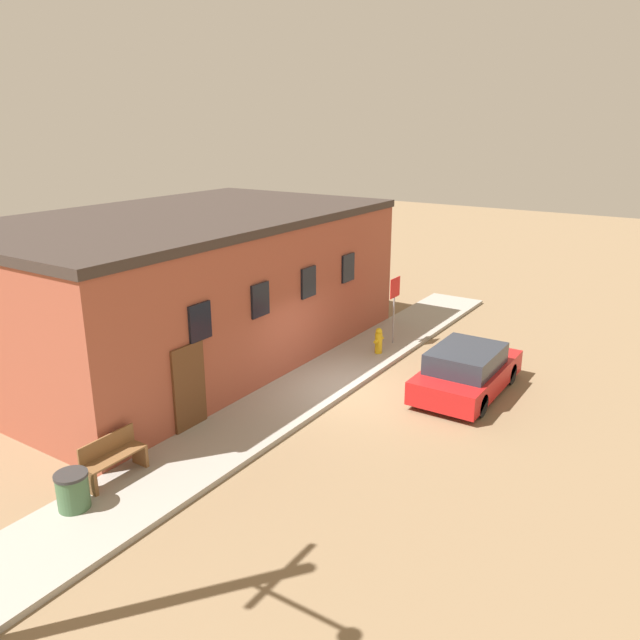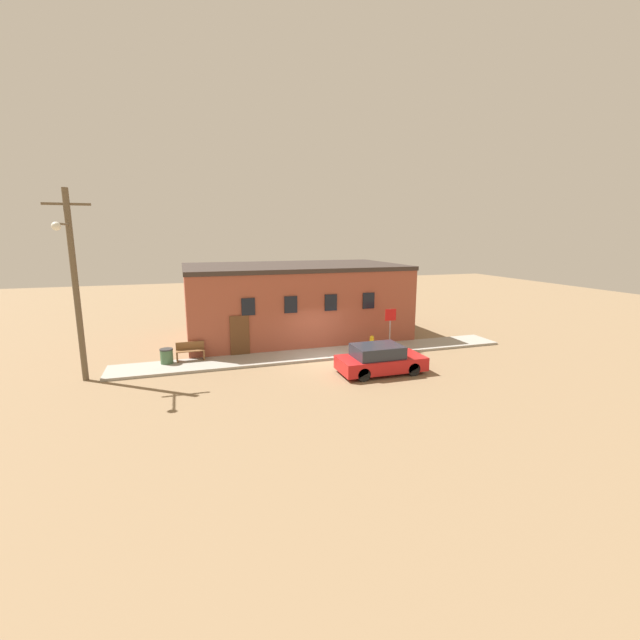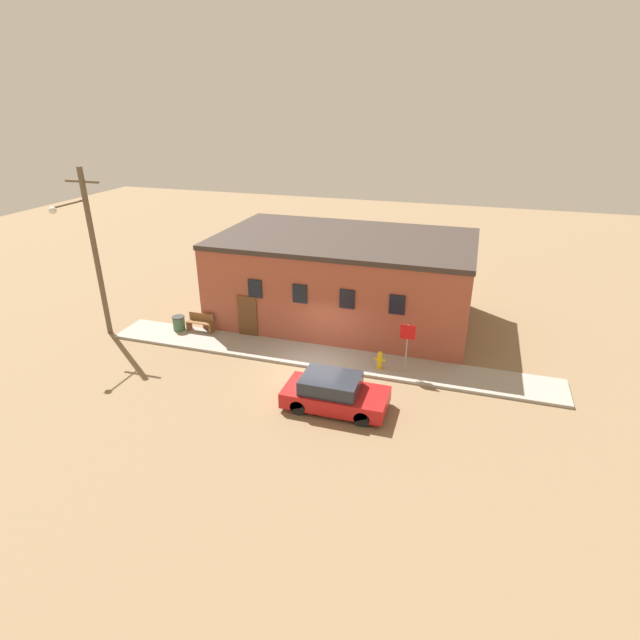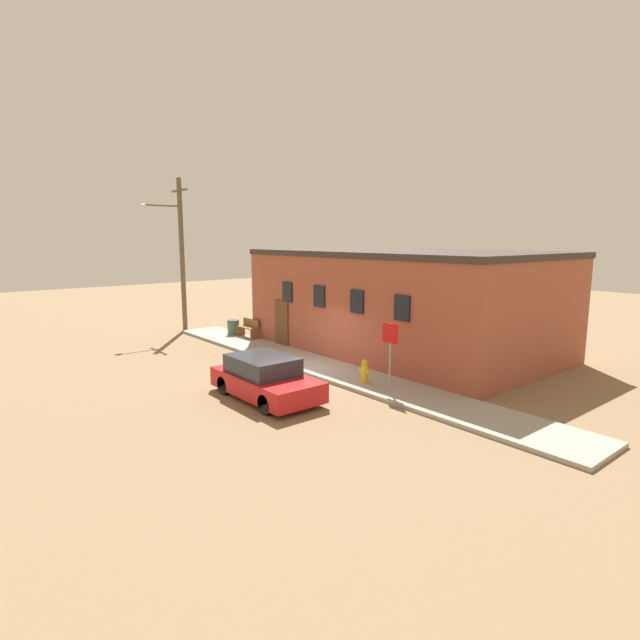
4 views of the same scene
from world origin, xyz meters
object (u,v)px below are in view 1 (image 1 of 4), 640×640
(trash_bin, at_px, (73,491))
(parked_car, at_px, (467,371))
(bench, at_px, (113,458))
(stop_sign, at_px, (395,298))
(fire_hydrant, at_px, (379,341))

(trash_bin, height_order, parked_car, parked_car)
(bench, relative_size, parked_car, 0.34)
(bench, bearing_deg, trash_bin, -168.81)
(stop_sign, bearing_deg, fire_hydrant, -177.85)
(stop_sign, bearing_deg, bench, 174.18)
(bench, xyz_separation_m, trash_bin, (-1.12, -0.22, -0.08))
(fire_hydrant, relative_size, trash_bin, 1.13)
(stop_sign, height_order, bench, stop_sign)
(stop_sign, height_order, parked_car, stop_sign)
(parked_car, bearing_deg, fire_hydrant, 71.26)
(trash_bin, bearing_deg, bench, 11.19)
(stop_sign, relative_size, trash_bin, 3.02)
(bench, distance_m, trash_bin, 1.14)
(fire_hydrant, bearing_deg, trash_bin, 175.16)
(trash_bin, bearing_deg, parked_car, -24.09)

